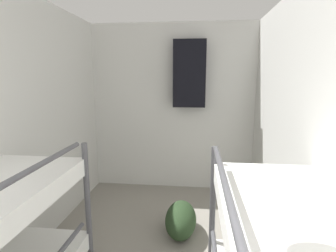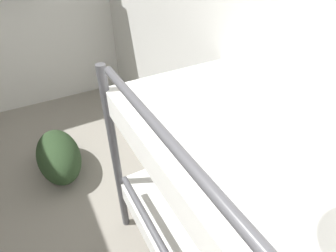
# 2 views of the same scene
# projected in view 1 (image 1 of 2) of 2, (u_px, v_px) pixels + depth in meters

# --- Properties ---
(wall_back) EXTENTS (2.43, 0.06, 2.37)m
(wall_back) POSITION_uv_depth(u_px,v_px,m) (173.00, 108.00, 3.80)
(wall_back) COLOR silver
(wall_back) RESTS_ON ground_plane
(duffel_bag) EXTENTS (0.32, 0.59, 0.32)m
(duffel_bag) POSITION_uv_depth(u_px,v_px,m) (181.00, 219.00, 2.74)
(duffel_bag) COLOR #23381E
(duffel_bag) RESTS_ON ground_plane
(hanging_coat) EXTENTS (0.44, 0.12, 0.90)m
(hanging_coat) POSITION_uv_depth(u_px,v_px,m) (189.00, 74.00, 3.54)
(hanging_coat) COLOR black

